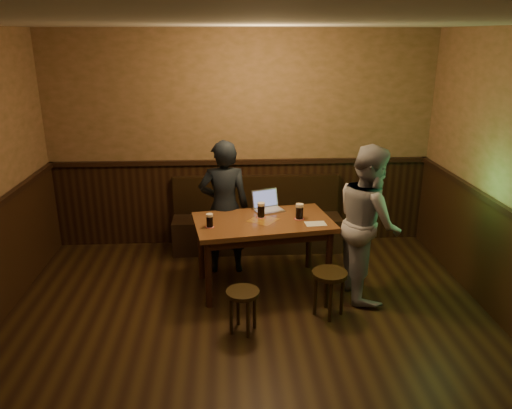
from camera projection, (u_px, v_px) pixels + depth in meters
The scene contains 12 objects.
room at pixel (252, 237), 3.94m from camera, with size 5.04×6.04×2.84m.
bench at pixel (257, 225), 6.63m from camera, with size 2.20×0.50×0.95m.
pub_table at pixel (263, 229), 5.48m from camera, with size 1.59×1.07×0.80m.
stool_left at pixel (243, 299), 4.71m from camera, with size 0.41×0.41×0.43m.
stool_right at pixel (329, 281), 4.98m from camera, with size 0.37×0.37×0.48m.
pint_left at pixel (210, 220), 5.23m from camera, with size 0.10×0.10×0.15m.
pint_mid at pixel (261, 210), 5.51m from camera, with size 0.11×0.11×0.17m.
pint_right at pixel (299, 211), 5.46m from camera, with size 0.11×0.11×0.17m.
laptop at pixel (267, 205), 5.76m from camera, with size 0.39×0.35×0.23m.
menu at pixel (316, 224), 5.34m from camera, with size 0.22×0.15×0.00m, color silver.
person_suit at pixel (224, 207), 5.82m from camera, with size 0.58×0.38×1.60m, color black.
person_grey at pixel (368, 222), 5.27m from camera, with size 0.81×0.63×1.67m, color #97979D.
Camera 1 is at (-0.19, -3.42, 2.71)m, focal length 35.00 mm.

